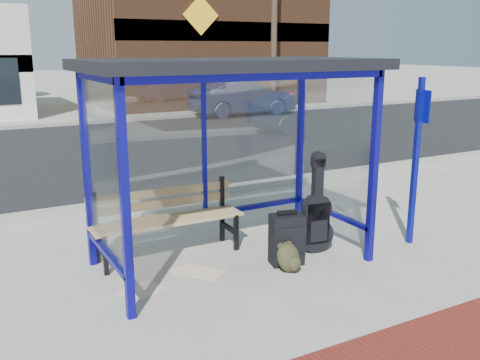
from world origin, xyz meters
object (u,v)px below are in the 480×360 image
parked_car (243,98)px  bench (166,216)px  guitar_bag (316,218)px  fire_hydrant (290,100)px  backpack (289,258)px  suitcase (287,239)px

parked_car → bench: bearing=146.4°
guitar_bag → fire_hydrant: size_ratio=1.71×
guitar_bag → backpack: 0.80m
parked_car → fire_hydrant: bearing=-73.9°
bench → parked_car: bearing=58.1°
parked_car → fire_hydrant: 2.91m
guitar_bag → parked_car: size_ratio=0.30×
bench → backpack: bearing=-47.5°
suitcase → parked_car: size_ratio=0.17×
guitar_bag → backpack: guitar_bag is taller
fire_hydrant → bench: bearing=-129.2°
bench → guitar_bag: guitar_bag is taller
guitar_bag → parked_car: bearing=72.7°
bench → parked_car: 14.34m
guitar_bag → parked_car: (6.07, 12.88, 0.22)m
parked_car → guitar_bag: bearing=154.0°
guitar_bag → backpack: bearing=-142.6°
suitcase → parked_car: (6.62, 13.04, 0.36)m
bench → suitcase: bench is taller
suitcase → backpack: 0.27m
bench → backpack: bench is taller
bench → fire_hydrant: 16.66m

